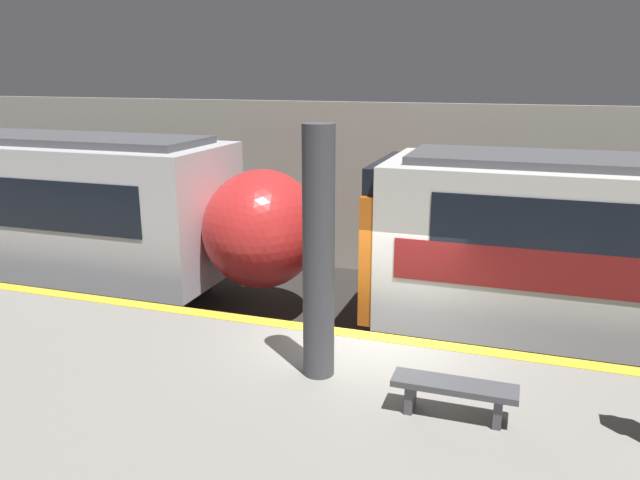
% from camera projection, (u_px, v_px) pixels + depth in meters
% --- Properties ---
extents(ground_plane, '(120.00, 120.00, 0.00)m').
position_uv_depth(ground_plane, '(374.00, 394.00, 10.32)').
color(ground_plane, '#282623').
extents(platform, '(40.00, 5.22, 1.10)m').
position_uv_depth(platform, '(325.00, 454.00, 7.79)').
color(platform, gray).
rests_on(platform, ground).
extents(station_rear_barrier, '(50.00, 0.15, 4.41)m').
position_uv_depth(station_rear_barrier, '(437.00, 193.00, 15.62)').
color(station_rear_barrier, '#B2AD9E').
rests_on(station_rear_barrier, ground).
extents(support_pillar_near, '(0.43, 0.43, 3.44)m').
position_uv_depth(support_pillar_near, '(319.00, 255.00, 8.25)').
color(support_pillar_near, '#47474C').
rests_on(support_pillar_near, platform).
extents(platform_bench, '(1.50, 0.40, 0.45)m').
position_uv_depth(platform_bench, '(454.00, 391.00, 7.53)').
color(platform_bench, '#4C4C51').
rests_on(platform_bench, platform).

